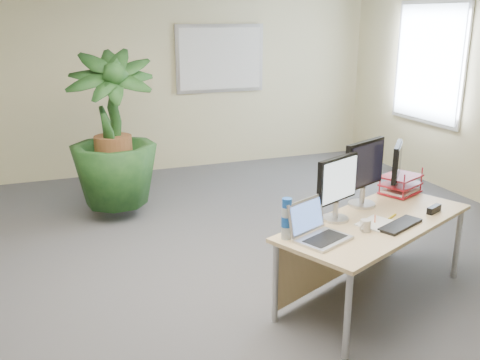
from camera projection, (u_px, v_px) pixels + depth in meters
name	position (u px, v px, depth m)	size (l,w,h in m)	color
floor	(241.00, 306.00, 4.09)	(8.00, 8.00, 0.00)	#4E4E54
back_wall	(136.00, 76.00, 7.27)	(7.00, 0.04, 2.70)	beige
whiteboard	(220.00, 59.00, 7.58)	(1.30, 0.04, 0.95)	silver
window	(429.00, 63.00, 6.87)	(0.04, 1.30, 1.55)	silver
desk	(365.00, 234.00, 4.12)	(1.83, 1.34, 0.65)	tan
floor_plant	(114.00, 150.00, 5.72)	(0.84, 0.84, 1.50)	#143716
monitor_left	(337.00, 184.00, 3.96)	(0.42, 0.22, 0.49)	#B5B4B9
monitor_right	(364.00, 169.00, 4.26)	(0.46, 0.24, 0.54)	#B5B4B9
monitor_dark	(397.00, 166.00, 4.54)	(0.29, 0.33, 0.45)	#B5B4B9
laptop	(317.00, 230.00, 3.68)	(0.46, 0.43, 0.26)	#B6B6BB
keyboard	(400.00, 225.00, 3.91)	(0.41, 0.14, 0.02)	black
coffee_mug	(365.00, 226.00, 3.81)	(0.11, 0.08, 0.09)	silver
spiral_notebook	(376.00, 223.00, 3.95)	(0.27, 0.21, 0.01)	white
orange_pen	(375.00, 219.00, 4.01)	(0.01, 0.01, 0.14)	#F35B1B
yellow_highlighter	(392.00, 217.00, 4.08)	(0.02, 0.02, 0.13)	yellow
water_bottle	(287.00, 220.00, 3.66)	(0.08, 0.08, 0.29)	silver
letter_tray	(400.00, 186.00, 4.62)	(0.41, 0.37, 0.16)	maroon
stapler	(434.00, 209.00, 4.18)	(0.16, 0.04, 0.05)	black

